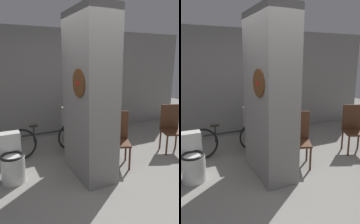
% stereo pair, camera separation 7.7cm
% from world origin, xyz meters
% --- Properties ---
extents(ground_plane, '(14.00, 14.00, 0.00)m').
position_xyz_m(ground_plane, '(0.00, 0.00, 0.00)').
color(ground_plane, gray).
extents(wall_back, '(8.00, 0.09, 2.60)m').
position_xyz_m(wall_back, '(-0.00, 2.63, 1.30)').
color(wall_back, gray).
rests_on(wall_back, ground_plane).
extents(pillar_center, '(0.54, 1.05, 2.60)m').
position_xyz_m(pillar_center, '(0.03, 0.52, 1.30)').
color(pillar_center, gray).
rests_on(pillar_center, ground_plane).
extents(counter_shelf, '(1.12, 0.44, 0.93)m').
position_xyz_m(counter_shelf, '(0.49, 1.44, 0.47)').
color(counter_shelf, gray).
rests_on(counter_shelf, ground_plane).
extents(toilet, '(0.37, 0.53, 0.73)m').
position_xyz_m(toilet, '(-1.17, 0.85, 0.31)').
color(toilet, silver).
rests_on(toilet, ground_plane).
extents(chair_near_pillar, '(0.53, 0.53, 0.97)m').
position_xyz_m(chair_near_pillar, '(0.64, 0.60, 0.52)').
color(chair_near_pillar, '#422616').
rests_on(chair_near_pillar, ground_plane).
extents(chair_by_doorway, '(0.53, 0.53, 0.97)m').
position_xyz_m(chair_by_doorway, '(1.98, 0.63, 0.52)').
color(chair_by_doorway, '#422616').
rests_on(chair_by_doorway, ground_plane).
extents(bicycle, '(1.67, 0.42, 0.67)m').
position_xyz_m(bicycle, '(-0.41, 1.51, 0.33)').
color(bicycle, black).
rests_on(bicycle, ground_plane).
extents(bottle_tall, '(0.09, 0.09, 0.30)m').
position_xyz_m(bottle_tall, '(0.65, 1.42, 1.04)').
color(bottle_tall, '#267233').
rests_on(bottle_tall, counter_shelf).
extents(bottle_short, '(0.07, 0.07, 0.20)m').
position_xyz_m(bottle_short, '(0.53, 1.48, 1.01)').
color(bottle_short, silver).
rests_on(bottle_short, counter_shelf).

